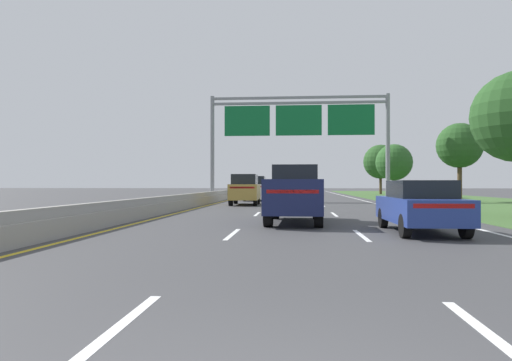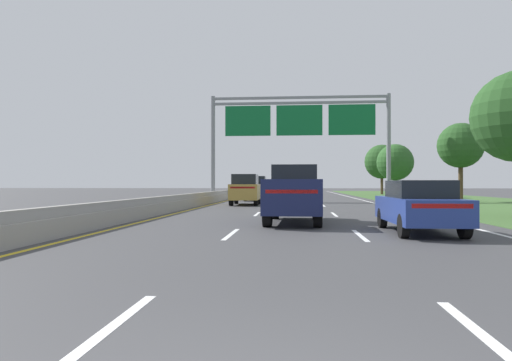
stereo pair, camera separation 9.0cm
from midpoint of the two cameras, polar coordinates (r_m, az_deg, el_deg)
ground_plane at (r=37.98m, az=4.96°, el=-2.60°), size 220.00×220.00×0.00m
lane_striping at (r=37.52m, az=4.96°, el=-2.63°), size 11.96×106.00×0.01m
grass_verge_right at (r=40.46m, az=25.15°, el=-2.42°), size 14.00×110.00×0.02m
median_barrier_concrete at (r=38.54m, az=-4.91°, el=-2.05°), size 0.60×110.00×0.85m
overhead_sign_gantry at (r=39.44m, az=5.39°, el=6.75°), size 15.06×0.42×8.94m
pickup_truck_navy at (r=17.70m, az=4.84°, el=-1.68°), size 2.14×5.45×2.20m
car_white_left_lane_suv at (r=40.68m, az=0.08°, el=-0.91°), size 2.03×4.75×2.11m
car_gold_left_lane_suv at (r=32.34m, az=-1.21°, el=-1.05°), size 2.01×4.74×2.11m
car_blue_right_lane_sedan at (r=14.84m, az=19.49°, el=-2.90°), size 1.86×4.41×1.57m
roadside_tree_mid at (r=41.00m, az=23.82°, el=3.92°), size 3.62×3.62×6.36m
roadside_tree_far at (r=52.03m, az=16.71°, el=2.14°), size 3.91×3.91×5.71m
roadside_tree_distant at (r=66.05m, az=15.19°, el=2.23°), size 4.68×4.68×6.82m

